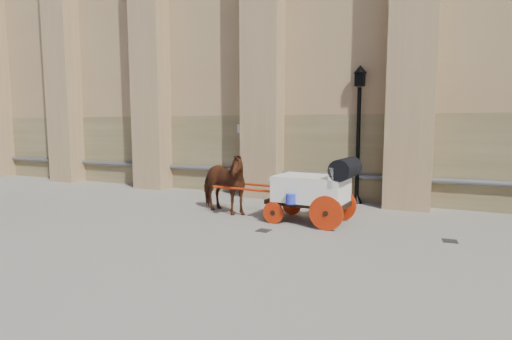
% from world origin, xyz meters
% --- Properties ---
extents(ground, '(90.00, 90.00, 0.00)m').
position_xyz_m(ground, '(0.00, 0.00, 0.00)').
color(ground, slate).
rests_on(ground, ground).
extents(horse, '(2.36, 1.66, 1.82)m').
position_xyz_m(horse, '(-1.01, 0.56, 0.91)').
color(horse, '#5D2C19').
rests_on(horse, ground).
extents(carriage, '(4.18, 1.51, 1.80)m').
position_xyz_m(carriage, '(1.90, 0.52, 0.97)').
color(carriage, black).
rests_on(carriage, ground).
extents(street_lamp, '(0.43, 0.43, 4.58)m').
position_xyz_m(street_lamp, '(2.40, 3.80, 2.45)').
color(street_lamp, black).
rests_on(street_lamp, ground).
extents(drain_grate_near, '(0.34, 0.34, 0.01)m').
position_xyz_m(drain_grate_near, '(0.94, -0.78, 0.01)').
color(drain_grate_near, black).
rests_on(drain_grate_near, ground).
extents(drain_grate_far, '(0.35, 0.35, 0.01)m').
position_xyz_m(drain_grate_far, '(5.17, 0.14, 0.01)').
color(drain_grate_far, black).
rests_on(drain_grate_far, ground).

